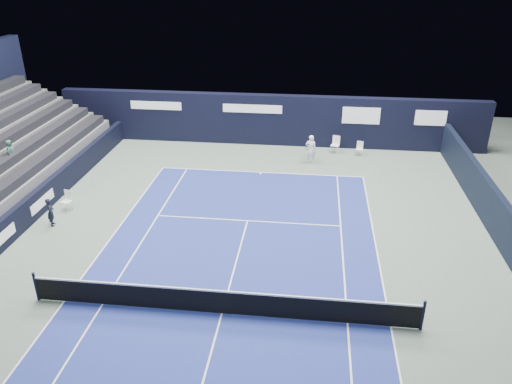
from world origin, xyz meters
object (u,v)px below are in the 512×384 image
folding_chair_back_a (336,143)px  tennis_player (311,149)px  folding_chair_back_b (360,147)px  tennis_net (221,301)px  line_judge_chair (67,199)px

folding_chair_back_a → tennis_player: size_ratio=0.61×
folding_chair_back_b → tennis_net: tennis_net is taller
folding_chair_back_a → line_judge_chair: (-12.51, -8.91, -0.04)m
tennis_net → line_judge_chair: bearing=142.2°
folding_chair_back_a → line_judge_chair: folding_chair_back_a is taller
folding_chair_back_a → folding_chair_back_b: bearing=6.5°
tennis_net → tennis_player: tennis_player is taller
folding_chair_back_a → tennis_net: bearing=-86.6°
folding_chair_back_a → folding_chair_back_b: (1.40, -0.29, -0.10)m
folding_chair_back_b → tennis_player: 3.27m
tennis_net → tennis_player: (2.63, 13.61, 0.32)m
folding_chair_back_b → line_judge_chair: size_ratio=0.89×
folding_chair_back_b → tennis_player: size_ratio=0.51×
line_judge_chair → folding_chair_back_b: bearing=50.0°
line_judge_chair → tennis_net: bearing=-19.5°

